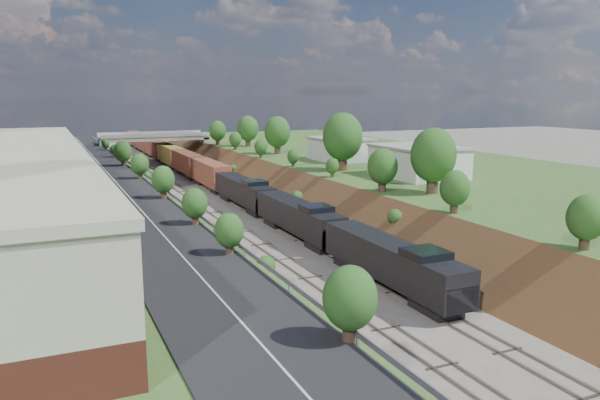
# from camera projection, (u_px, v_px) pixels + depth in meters

# --- Properties ---
(platform_right) EXTENTS (44.00, 180.00, 5.00)m
(platform_right) POSITION_uv_depth(u_px,v_px,m) (437.00, 182.00, 92.56)
(platform_right) COLOR #3B6027
(platform_right) RESTS_ON ground
(embankment_left) EXTENTS (10.00, 180.00, 10.00)m
(embankment_left) POSITION_uv_depth(u_px,v_px,m) (157.00, 222.00, 75.37)
(embankment_left) COLOR brown
(embankment_left) RESTS_ON ground
(embankment_right) EXTENTS (10.00, 180.00, 10.00)m
(embankment_right) POSITION_uv_depth(u_px,v_px,m) (312.00, 209.00, 84.20)
(embankment_right) COLOR brown
(embankment_right) RESTS_ON ground
(rail_left_track) EXTENTS (1.58, 180.00, 0.18)m
(rail_left_track) POSITION_uv_depth(u_px,v_px,m) (220.00, 216.00, 78.73)
(rail_left_track) COLOR gray
(rail_left_track) RESTS_ON ground
(rail_right_track) EXTENTS (1.58, 180.00, 0.18)m
(rail_right_track) POSITION_uv_depth(u_px,v_px,m) (257.00, 213.00, 80.81)
(rail_right_track) COLOR gray
(rail_right_track) RESTS_ON ground
(road) EXTENTS (8.00, 180.00, 0.10)m
(road) POSITION_uv_depth(u_px,v_px,m) (119.00, 186.00, 72.65)
(road) COLOR black
(road) RESTS_ON platform_left
(guardrail) EXTENTS (0.10, 171.00, 0.70)m
(guardrail) POSITION_uv_depth(u_px,v_px,m) (153.00, 180.00, 74.02)
(guardrail) COLOR #99999E
(guardrail) RESTS_ON platform_left
(overpass) EXTENTS (24.50, 8.30, 7.40)m
(overpass) POSITION_uv_depth(u_px,v_px,m) (154.00, 143.00, 134.55)
(overpass) COLOR gray
(overpass) RESTS_ON ground
(white_building_near) EXTENTS (9.00, 12.00, 4.00)m
(white_building_near) POSITION_uv_depth(u_px,v_px,m) (418.00, 162.00, 80.75)
(white_building_near) COLOR silver
(white_building_near) RESTS_ON platform_right
(white_building_far) EXTENTS (8.00, 10.00, 3.60)m
(white_building_far) POSITION_uv_depth(u_px,v_px,m) (340.00, 150.00, 100.34)
(white_building_far) COLOR silver
(white_building_far) RESTS_ON platform_right
(tree_right_large) EXTENTS (5.25, 5.25, 7.61)m
(tree_right_large) POSITION_uv_depth(u_px,v_px,m) (433.00, 156.00, 66.94)
(tree_right_large) COLOR #473323
(tree_right_large) RESTS_ON platform_right
(tree_left_crest) EXTENTS (2.45, 2.45, 3.55)m
(tree_left_crest) POSITION_uv_depth(u_px,v_px,m) (256.00, 242.00, 37.86)
(tree_left_crest) COLOR #473323
(tree_left_crest) RESTS_ON platform_left
(freight_train) EXTENTS (3.12, 158.58, 4.64)m
(freight_train) POSITION_uv_depth(u_px,v_px,m) (189.00, 164.00, 115.21)
(freight_train) COLOR black
(freight_train) RESTS_ON ground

